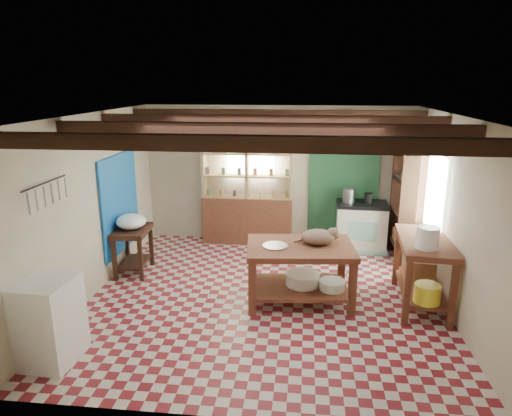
# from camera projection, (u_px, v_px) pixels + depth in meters

# --- Properties ---
(floor) EXTENTS (5.00, 5.00, 0.02)m
(floor) POSITION_uv_depth(u_px,v_px,m) (265.00, 297.00, 6.63)
(floor) COLOR maroon
(floor) RESTS_ON ground
(ceiling) EXTENTS (5.00, 5.00, 0.02)m
(ceiling) POSITION_uv_depth(u_px,v_px,m) (266.00, 115.00, 5.93)
(ceiling) COLOR #4E4E54
(ceiling) RESTS_ON wall_back
(wall_back) EXTENTS (5.00, 0.04, 2.60)m
(wall_back) POSITION_uv_depth(u_px,v_px,m) (277.00, 175.00, 8.67)
(wall_back) COLOR beige
(wall_back) RESTS_ON floor
(wall_front) EXTENTS (5.00, 0.04, 2.60)m
(wall_front) POSITION_uv_depth(u_px,v_px,m) (239.00, 291.00, 3.89)
(wall_front) COLOR beige
(wall_front) RESTS_ON floor
(wall_left) EXTENTS (0.04, 5.00, 2.60)m
(wall_left) POSITION_uv_depth(u_px,v_px,m) (92.00, 206.00, 6.54)
(wall_left) COLOR beige
(wall_left) RESTS_ON floor
(wall_right) EXTENTS (0.04, 5.00, 2.60)m
(wall_right) POSITION_uv_depth(u_px,v_px,m) (454.00, 217.00, 6.02)
(wall_right) COLOR beige
(wall_right) RESTS_ON floor
(ceiling_beams) EXTENTS (5.00, 3.80, 0.15)m
(ceiling_beams) POSITION_uv_depth(u_px,v_px,m) (266.00, 124.00, 5.96)
(ceiling_beams) COLOR #361D13
(ceiling_beams) RESTS_ON ceiling
(blue_wall_patch) EXTENTS (0.04, 1.40, 1.60)m
(blue_wall_patch) POSITION_uv_depth(u_px,v_px,m) (120.00, 203.00, 7.45)
(blue_wall_patch) COLOR #165CAA
(blue_wall_patch) RESTS_ON wall_left
(green_wall_patch) EXTENTS (1.30, 0.04, 2.30)m
(green_wall_patch) POSITION_uv_depth(u_px,v_px,m) (344.00, 179.00, 8.53)
(green_wall_patch) COLOR #1D492A
(green_wall_patch) RESTS_ON wall_back
(window_back) EXTENTS (0.90, 0.02, 0.80)m
(window_back) POSITION_uv_depth(u_px,v_px,m) (251.00, 154.00, 8.60)
(window_back) COLOR silver
(window_back) RESTS_ON wall_back
(window_right) EXTENTS (0.02, 1.30, 1.20)m
(window_right) POSITION_uv_depth(u_px,v_px,m) (433.00, 192.00, 6.95)
(window_right) COLOR silver
(window_right) RESTS_ON wall_right
(utensil_rail) EXTENTS (0.06, 0.90, 0.28)m
(utensil_rail) POSITION_uv_depth(u_px,v_px,m) (46.00, 193.00, 5.26)
(utensil_rail) COLOR black
(utensil_rail) RESTS_ON wall_left
(pot_rack) EXTENTS (0.86, 0.12, 0.36)m
(pot_rack) POSITION_uv_depth(u_px,v_px,m) (348.00, 132.00, 7.87)
(pot_rack) COLOR black
(pot_rack) RESTS_ON ceiling
(shelving_unit) EXTENTS (1.70, 0.34, 2.20)m
(shelving_unit) POSITION_uv_depth(u_px,v_px,m) (247.00, 187.00, 8.60)
(shelving_unit) COLOR tan
(shelving_unit) RESTS_ON floor
(tall_rack) EXTENTS (0.40, 0.86, 2.00)m
(tall_rack) POSITION_uv_depth(u_px,v_px,m) (406.00, 203.00, 7.84)
(tall_rack) COLOR #361D13
(tall_rack) RESTS_ON floor
(work_table) EXTENTS (1.56, 1.12, 0.83)m
(work_table) POSITION_uv_depth(u_px,v_px,m) (300.00, 273.00, 6.43)
(work_table) COLOR brown
(work_table) RESTS_ON floor
(stove) EXTENTS (0.93, 0.65, 0.89)m
(stove) POSITION_uv_depth(u_px,v_px,m) (361.00, 226.00, 8.40)
(stove) COLOR beige
(stove) RESTS_ON floor
(prep_table) EXTENTS (0.57, 0.78, 0.76)m
(prep_table) POSITION_uv_depth(u_px,v_px,m) (133.00, 251.00, 7.38)
(prep_table) COLOR #361D13
(prep_table) RESTS_ON floor
(white_cabinet) EXTENTS (0.57, 0.67, 0.96)m
(white_cabinet) POSITION_uv_depth(u_px,v_px,m) (50.00, 321.00, 5.01)
(white_cabinet) COLOR white
(white_cabinet) RESTS_ON floor
(right_counter) EXTENTS (0.77, 1.39, 0.96)m
(right_counter) POSITION_uv_depth(u_px,v_px,m) (422.00, 272.00, 6.29)
(right_counter) COLOR brown
(right_counter) RESTS_ON floor
(cat) EXTENTS (0.55, 0.47, 0.21)m
(cat) POSITION_uv_depth(u_px,v_px,m) (318.00, 237.00, 6.33)
(cat) COLOR #87664E
(cat) RESTS_ON work_table
(steel_tray) EXTENTS (0.38, 0.38, 0.02)m
(steel_tray) POSITION_uv_depth(u_px,v_px,m) (275.00, 246.00, 6.27)
(steel_tray) COLOR #A1A1A8
(steel_tray) RESTS_ON work_table
(basin_large) EXTENTS (0.53, 0.53, 0.17)m
(basin_large) POSITION_uv_depth(u_px,v_px,m) (303.00, 279.00, 6.50)
(basin_large) COLOR white
(basin_large) RESTS_ON work_table
(basin_small) EXTENTS (0.39, 0.39, 0.13)m
(basin_small) POSITION_uv_depth(u_px,v_px,m) (332.00, 285.00, 6.36)
(basin_small) COLOR white
(basin_small) RESTS_ON work_table
(kettle_left) EXTENTS (0.23, 0.23, 0.25)m
(kettle_left) POSITION_uv_depth(u_px,v_px,m) (349.00, 196.00, 8.28)
(kettle_left) COLOR #A1A1A8
(kettle_left) RESTS_ON stove
(kettle_right) EXTENTS (0.15, 0.15, 0.18)m
(kettle_right) POSITION_uv_depth(u_px,v_px,m) (368.00, 198.00, 8.24)
(kettle_right) COLOR black
(kettle_right) RESTS_ON stove
(enamel_bowl) EXTENTS (0.51, 0.51, 0.24)m
(enamel_bowl) POSITION_uv_depth(u_px,v_px,m) (131.00, 221.00, 7.24)
(enamel_bowl) COLOR white
(enamel_bowl) RESTS_ON prep_table
(white_bucket) EXTENTS (0.31, 0.31, 0.28)m
(white_bucket) POSITION_uv_depth(u_px,v_px,m) (427.00, 238.00, 5.80)
(white_bucket) COLOR white
(white_bucket) RESTS_ON right_counter
(wicker_basket) EXTENTS (0.46, 0.38, 0.30)m
(wicker_basket) POSITION_uv_depth(u_px,v_px,m) (418.00, 269.00, 6.60)
(wicker_basket) COLOR #95643C
(wicker_basket) RESTS_ON right_counter
(yellow_tub) EXTENTS (0.36, 0.36, 0.24)m
(yellow_tub) POSITION_uv_depth(u_px,v_px,m) (427.00, 293.00, 5.90)
(yellow_tub) COLOR yellow
(yellow_tub) RESTS_ON right_counter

